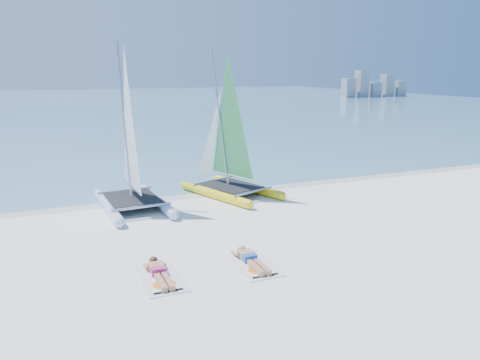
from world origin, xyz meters
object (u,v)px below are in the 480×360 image
object	(u,v)px
towel_a	(161,279)
sunbather_a	(159,272)
sunbather_b	(250,259)
catamaran_blue	(130,158)
towel_b	(253,265)
catamaran_yellow	(224,147)

from	to	relation	value
towel_a	sunbather_a	xyz separation A→B (m)	(0.00, 0.19, 0.11)
sunbather_a	sunbather_b	bearing A→B (deg)	-2.56
catamaran_blue	towel_a	world-z (taller)	catamaran_blue
catamaran_blue	towel_b	xyz separation A→B (m)	(1.99, -6.63, -1.86)
catamaran_blue	towel_a	distance (m)	6.80
sunbather_b	towel_b	bearing A→B (deg)	-90.00
towel_a	towel_b	size ratio (longest dim) A/B	1.00
sunbather_a	towel_b	xyz separation A→B (m)	(2.45, -0.30, -0.11)
sunbather_a	sunbather_b	world-z (taller)	same
sunbather_b	sunbather_a	bearing A→B (deg)	177.44
towel_a	towel_b	bearing A→B (deg)	-2.56
towel_b	sunbather_b	world-z (taller)	sunbather_b
towel_a	sunbather_b	world-z (taller)	sunbather_b
towel_a	towel_b	world-z (taller)	same
sunbather_b	catamaran_yellow	bearing A→B (deg)	74.55
catamaran_yellow	towel_a	bearing A→B (deg)	-141.42
catamaran_yellow	sunbather_b	xyz separation A→B (m)	(-1.97, -7.14, -1.81)
sunbather_a	towel_b	distance (m)	2.47
catamaran_yellow	sunbather_a	bearing A→B (deg)	-142.11
catamaran_yellow	sunbather_b	bearing A→B (deg)	-125.41
towel_a	sunbather_a	bearing A→B (deg)	90.00
towel_b	towel_a	bearing A→B (deg)	177.44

